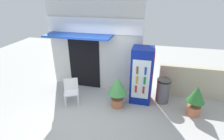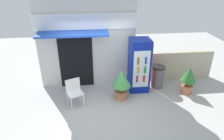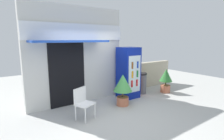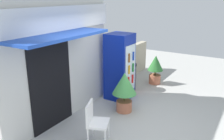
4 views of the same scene
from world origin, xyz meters
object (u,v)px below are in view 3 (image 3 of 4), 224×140
Objects in this scene: potted_plant_curbside at (166,79)px; trash_bin at (141,83)px; drink_cooler at (129,73)px; potted_plant_near_shop at (123,86)px; plastic_chair at (83,101)px.

potted_plant_curbside reaches higher than trash_bin.
drink_cooler is 2.26× the size of trash_bin.
potted_plant_near_shop reaches higher than trash_bin.
drink_cooler is 1.75m from potted_plant_curbside.
drink_cooler is at bearing 165.49° from potted_plant_curbside.
potted_plant_near_shop is at bearing -156.89° from trash_bin.
potted_plant_near_shop is 1.25× the size of trash_bin.
trash_bin is at bearing 151.39° from potted_plant_curbside.
drink_cooler reaches higher than potted_plant_curbside.
potted_plant_curbside is at bearing 4.03° from plastic_chair.
drink_cooler is at bearing 17.48° from plastic_chair.
potted_plant_curbside is at bearing -28.61° from trash_bin.
plastic_chair is (-2.23, -0.70, -0.44)m from drink_cooler.
plastic_chair is at bearing -173.97° from potted_plant_near_shop.
potted_plant_near_shop reaches higher than plastic_chair.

